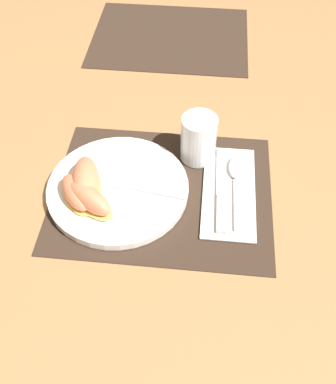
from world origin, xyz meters
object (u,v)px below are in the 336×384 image
at_px(fork, 127,186).
at_px(citrus_wedge_1, 76,193).
at_px(juice_glass, 198,141).
at_px(plate, 118,189).
at_px(citrus_wedge_2, 89,199).
at_px(citrus_wedge_0, 86,182).
at_px(knife, 221,190).
at_px(spoon, 237,177).

relative_size(fork, citrus_wedge_1, 1.85).
height_order(juice_glass, fork, juice_glass).
xyz_separation_m(plate, fork, (0.02, -0.00, 0.01)).
distance_m(juice_glass, fork, 0.17).
relative_size(citrus_wedge_1, citrus_wedge_2, 0.93).
bearing_deg(citrus_wedge_2, plate, 52.65).
bearing_deg(citrus_wedge_0, fork, 11.24).
relative_size(juice_glass, knife, 0.46).
height_order(fork, citrus_wedge_0, citrus_wedge_0).
height_order(fork, citrus_wedge_2, citrus_wedge_2).
bearing_deg(plate, juice_glass, 37.23).
distance_m(knife, citrus_wedge_1, 0.26).
relative_size(fork, citrus_wedge_2, 1.72).
relative_size(spoon, citrus_wedge_2, 1.62).
bearing_deg(citrus_wedge_1, citrus_wedge_0, 62.09).
xyz_separation_m(fork, citrus_wedge_1, (-0.08, -0.04, 0.01)).
bearing_deg(citrus_wedge_2, citrus_wedge_0, 110.63).
bearing_deg(citrus_wedge_0, citrus_wedge_1, -117.91).
distance_m(plate, juice_glass, 0.18).
distance_m(juice_glass, knife, 0.11).
distance_m(spoon, citrus_wedge_2, 0.28).
relative_size(plate, citrus_wedge_1, 2.56).
relative_size(plate, fork, 1.38).
relative_size(fork, citrus_wedge_0, 1.49).
bearing_deg(plate, citrus_wedge_0, -165.12).
xyz_separation_m(juice_glass, knife, (0.05, -0.09, -0.04)).
distance_m(plate, citrus_wedge_0, 0.06).
bearing_deg(citrus_wedge_1, fork, 24.20).
relative_size(knife, citrus_wedge_2, 1.88).
bearing_deg(plate, knife, 5.35).
relative_size(citrus_wedge_0, citrus_wedge_1, 1.25).
bearing_deg(fork, citrus_wedge_0, -168.76).
bearing_deg(fork, citrus_wedge_2, -137.94).
bearing_deg(citrus_wedge_1, citrus_wedge_2, -27.82).
bearing_deg(citrus_wedge_0, plate, 14.88).
distance_m(citrus_wedge_0, citrus_wedge_1, 0.03).
relative_size(citrus_wedge_0, citrus_wedge_2, 1.16).
height_order(spoon, citrus_wedge_2, citrus_wedge_2).
relative_size(spoon, citrus_wedge_1, 1.75).
distance_m(plate, fork, 0.02).
distance_m(knife, citrus_wedge_2, 0.24).
height_order(plate, juice_glass, juice_glass).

